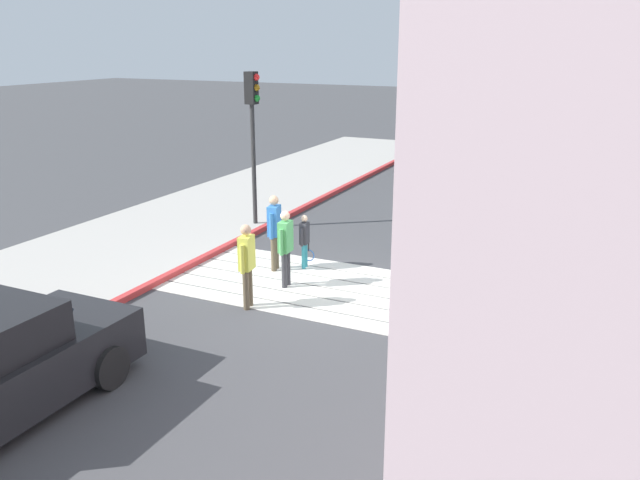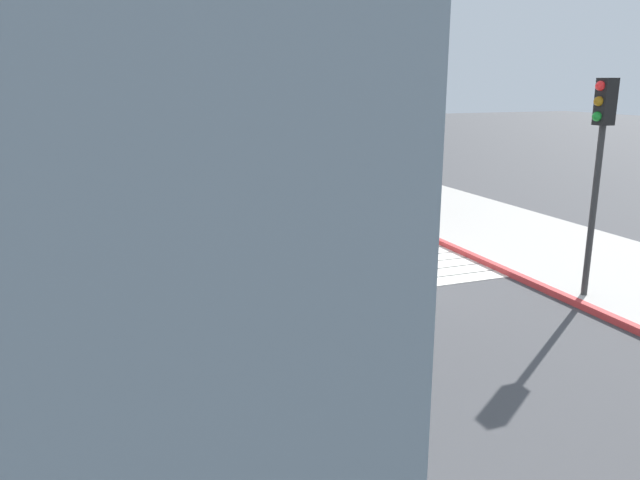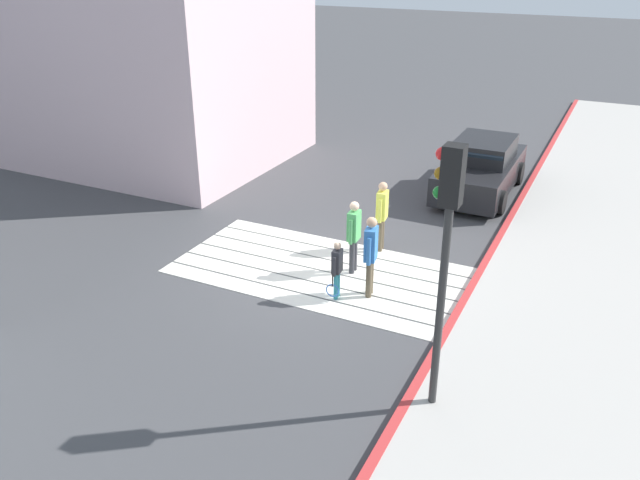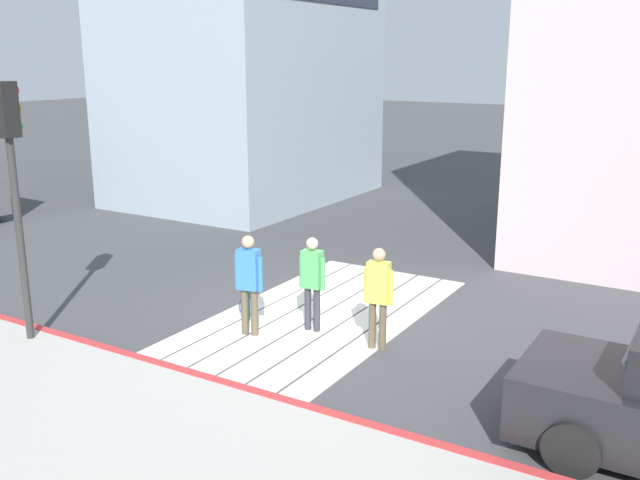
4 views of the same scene
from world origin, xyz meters
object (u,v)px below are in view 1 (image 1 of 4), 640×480
(van_down_street, at_px, (497,141))
(pedestrian_adult_side, at_px, (247,260))
(pedestrian_adult_lead, at_px, (274,227))
(pedestrian_child_with_racket, at_px, (305,239))
(pedestrian_adult_trailing, at_px, (286,243))
(traffic_light_corner, at_px, (253,118))

(van_down_street, xyz_separation_m, pedestrian_adult_side, (-1.82, -15.64, -0.29))
(pedestrian_adult_lead, bearing_deg, pedestrian_child_with_racket, 36.04)
(pedestrian_adult_lead, distance_m, pedestrian_adult_side, 2.20)
(pedestrian_adult_trailing, bearing_deg, van_down_street, 83.31)
(van_down_street, distance_m, pedestrian_adult_lead, 13.73)
(pedestrian_adult_lead, bearing_deg, pedestrian_adult_trailing, -48.44)
(pedestrian_adult_trailing, bearing_deg, traffic_light_corner, 128.49)
(pedestrian_adult_side, bearing_deg, van_down_street, 83.38)
(pedestrian_adult_lead, bearing_deg, van_down_street, 79.96)
(pedestrian_adult_side, bearing_deg, pedestrian_child_with_racket, 90.47)
(pedestrian_adult_lead, distance_m, pedestrian_child_with_racket, 0.75)
(pedestrian_adult_trailing, bearing_deg, pedestrian_child_with_racket, 97.44)
(traffic_light_corner, xyz_separation_m, pedestrian_adult_lead, (2.18, -2.84, -2.02))
(traffic_light_corner, bearing_deg, pedestrian_adult_lead, -52.43)
(pedestrian_adult_side, relative_size, pedestrian_child_with_racket, 1.35)
(pedestrian_child_with_racket, bearing_deg, pedestrian_adult_side, -89.53)
(pedestrian_child_with_racket, bearing_deg, van_down_street, 82.03)
(pedestrian_adult_trailing, xyz_separation_m, pedestrian_adult_side, (-0.14, -1.32, 0.02))
(pedestrian_child_with_racket, bearing_deg, pedestrian_adult_lead, -143.96)
(pedestrian_adult_lead, xyz_separation_m, pedestrian_adult_side, (0.58, -2.12, -0.03))
(van_down_street, height_order, pedestrian_adult_lead, van_down_street)
(van_down_street, distance_m, pedestrian_adult_side, 15.75)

